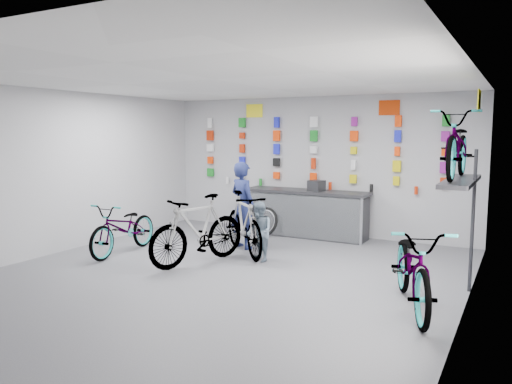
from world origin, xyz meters
The scene contains 20 objects.
floor centered at (0.00, 0.00, 0.00)m, with size 8.00×8.00×0.00m, color #4E4E53.
ceiling centered at (0.00, 0.00, 3.00)m, with size 8.00×8.00×0.00m, color white.
wall_back centered at (0.00, 4.00, 1.50)m, with size 7.00×7.00×0.00m, color #A9A8AB.
wall_left centered at (-3.50, 0.00, 1.50)m, with size 8.00×8.00×0.00m, color #A9A8AB.
wall_right centered at (3.50, 0.00, 1.50)m, with size 8.00×8.00×0.00m, color #A9A8AB.
counter centered at (0.00, 3.54, 0.49)m, with size 2.70×0.66×1.00m.
merch_wall centered at (-0.05, 3.93, 1.83)m, with size 5.56×0.08×1.57m.
wall_bracket centered at (3.33, 1.20, 1.46)m, with size 0.39×1.90×2.00m.
sign_left centered at (-1.50, 3.98, 2.72)m, with size 0.42×0.02×0.30m, color yellow.
sign_right centered at (1.60, 3.98, 2.72)m, with size 0.42×0.02×0.30m, color #C33308.
sign_side centered at (3.48, 1.20, 2.65)m, with size 0.02×0.40×0.30m, color yellow.
bike_left centered at (-2.36, 0.54, 0.48)m, with size 0.64×1.83×0.96m, color gray.
bike_center centered at (-0.75, 0.59, 0.59)m, with size 0.55×1.95×1.17m, color gray.
bike_right centered at (2.92, 0.06, 0.55)m, with size 0.73×2.10×1.10m, color gray.
bike_service centered at (-0.38, 1.53, 0.57)m, with size 0.54×1.91×1.15m, color gray.
bike_wall centered at (3.25, 1.20, 2.05)m, with size 0.63×1.80×0.95m, color gray.
clerk centered at (-0.66, 1.96, 0.84)m, with size 0.61×0.40×1.67m, color #18204D.
customer centered at (0.10, 1.23, 0.52)m, with size 0.51×0.39×1.04m, color slate.
spare_wheel centered at (-0.81, 3.17, 0.31)m, with size 0.67×0.32×0.64m.
register centered at (0.23, 3.55, 1.11)m, with size 0.28×0.30×0.22m, color black.
Camera 1 is at (4.08, -6.25, 2.23)m, focal length 35.00 mm.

